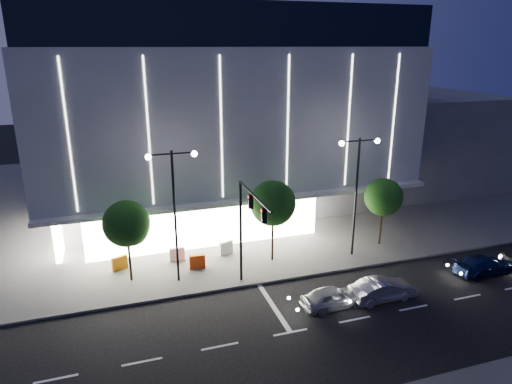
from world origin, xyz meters
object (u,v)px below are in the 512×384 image
Objects in this scene: street_lamp_west at (174,198)px; car_second at (383,290)px; street_lamp_east at (357,180)px; barrier_a at (120,263)px; car_lead at (333,297)px; car_third at (483,265)px; barrier_b at (177,254)px; tree_right at (383,199)px; tree_left at (127,226)px; barrier_d at (226,248)px; tree_mid at (273,206)px; barrier_c at (197,262)px; traffic_mast at (247,219)px.

street_lamp_west reaches higher than car_second.
street_lamp_east is 17.70m from barrier_a.
barrier_a is (-12.01, 8.68, -0.02)m from car_lead.
car_third is at bearing -14.44° from street_lamp_west.
tree_right is at bearing -4.95° from barrier_b.
car_third is (23.25, -6.24, -3.39)m from tree_left.
barrier_d is (-4.33, 8.87, -0.02)m from car_lead.
tree_mid is 5.59× the size of barrier_a.
barrier_a is (-19.69, 1.75, -3.23)m from tree_right.
tree_mid is 5.59× the size of barrier_c.
traffic_mast is 4.89m from street_lamp_west.
street_lamp_west is at bearing 60.44° from car_second.
barrier_c is at bearing 39.04° from car_lead.
barrier_c is (1.52, 1.31, -5.31)m from street_lamp_west.
tree_mid is at bearing 50.58° from traffic_mast.
street_lamp_west is at bearing -176.36° from tree_right.
street_lamp_west is 8.18× the size of barrier_a.
car_third is (7.28, -5.22, -5.31)m from street_lamp_east.
car_third is at bearing -55.73° from tree_right.
car_second is 14.50m from barrier_b.
tree_right is at bearing 3.64° from street_lamp_west.
tree_mid reaches higher than tree_left.
tree_left is 1.36× the size of car_second.
street_lamp_east is 14.03m from barrier_b.
barrier_a is at bearing 174.93° from tree_right.
tree_mid is at bearing -14.11° from barrier_b.
street_lamp_east is 8.18× the size of barrier_d.
street_lamp_west is 1.46× the size of tree_mid.
tree_right is 20.03m from barrier_a.
car_second reaches higher than barrier_a.
barrier_b is (4.02, 0.19, 0.00)m from barrier_a.
car_second is 8.61m from car_third.
tree_left is (-2.97, 1.02, -1.92)m from street_lamp_west.
street_lamp_east is 12.71m from barrier_c.
traffic_mast is 6.43× the size of barrier_d.
barrier_a is at bearing 144.67° from traffic_mast.
street_lamp_west is at bearing -133.35° from barrier_c.
traffic_mast is 7.12m from barrier_d.
barrier_d is (-8.99, 2.95, -5.31)m from street_lamp_east.
barrier_d is (6.99, 1.93, -3.38)m from tree_left.
tree_left is at bearing 54.18° from car_lead.
tree_left is 24.31m from car_third.
tree_mid is 7.95m from car_lead.
barrier_d is (-12.01, 1.93, -3.23)m from tree_right.
car_lead is at bearing -45.89° from barrier_b.
traffic_mast is at bearing -54.97° from barrier_b.
tree_left reaches higher than tree_right.
tree_right is 5.01× the size of barrier_d.
street_lamp_west is 8.18× the size of barrier_b.
street_lamp_east is 3.81m from tree_right.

